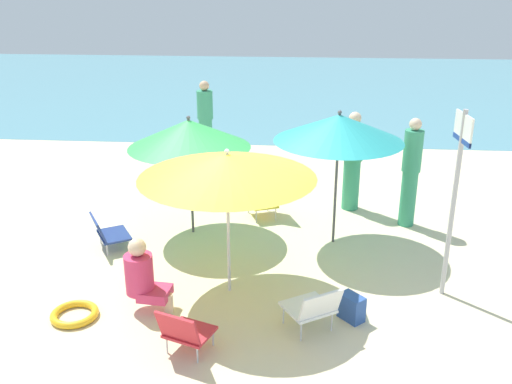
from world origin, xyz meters
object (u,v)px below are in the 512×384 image
object	(u,v)px
beach_chair_a	(107,232)
person_d	(205,121)
warning_sign	(457,179)
swim_ring	(75,314)
umbrella_yellow	(227,166)
person_b	(411,172)
person_a	(143,275)
beach_bag	(352,307)
beach_chair_d	(184,331)
person_c	(352,161)
beach_chair_b	(268,196)
umbrella_green	(189,134)
beach_chair_c	(313,307)
umbrella_teal	(339,128)

from	to	relation	value
beach_chair_a	person_d	world-z (taller)	person_d
warning_sign	swim_ring	xyz separation A→B (m)	(-4.47, -0.94, -1.50)
umbrella_yellow	person_b	size ratio (longest dim) A/B	1.22
umbrella_yellow	swim_ring	size ratio (longest dim) A/B	3.82
person_a	beach_bag	xyz separation A→B (m)	(2.47, -0.00, -0.31)
beach_chair_d	person_c	world-z (taller)	person_c
beach_chair_d	swim_ring	size ratio (longest dim) A/B	1.13
umbrella_yellow	beach_bag	bearing A→B (deg)	-19.62
beach_chair_d	person_b	size ratio (longest dim) A/B	0.36
beach_chair_b	umbrella_green	bearing A→B (deg)	10.83
beach_bag	person_d	bearing A→B (deg)	114.39
person_a	person_c	distance (m)	4.42
beach_chair_c	beach_bag	xyz separation A→B (m)	(0.46, 0.29, -0.17)
beach_chair_b	warning_sign	xyz separation A→B (m)	(2.37, -2.31, 1.19)
beach_chair_a	person_b	size ratio (longest dim) A/B	0.41
person_d	beach_bag	world-z (taller)	person_d
person_b	warning_sign	world-z (taller)	warning_sign
beach_chair_d	person_b	bearing A→B (deg)	-17.68
person_b	umbrella_green	bearing A→B (deg)	-12.85
beach_chair_c	person_a	xyz separation A→B (m)	(-2.01, 0.30, 0.14)
person_b	swim_ring	bearing A→B (deg)	12.91
umbrella_green	beach_chair_b	bearing A→B (deg)	32.78
umbrella_green	person_b	size ratio (longest dim) A/B	1.06
umbrella_green	person_c	xyz separation A→B (m)	(2.54, 1.20, -0.75)
umbrella_yellow	warning_sign	size ratio (longest dim) A/B	0.90
person_c	person_a	bearing A→B (deg)	93.44
warning_sign	beach_chair_b	bearing A→B (deg)	130.27
beach_chair_d	person_d	world-z (taller)	person_d
beach_bag	beach_chair_b	bearing A→B (deg)	111.30
beach_chair_c	person_c	distance (m)	3.87
beach_chair_b	swim_ring	xyz separation A→B (m)	(-2.09, -3.25, -0.31)
beach_chair_a	beach_chair_c	size ratio (longest dim) A/B	0.97
beach_chair_b	beach_bag	size ratio (longest dim) A/B	2.25
person_c	umbrella_green	bearing A→B (deg)	66.63
umbrella_green	warning_sign	world-z (taller)	warning_sign
umbrella_green	beach_chair_a	world-z (taller)	umbrella_green
umbrella_yellow	beach_bag	size ratio (longest dim) A/B	6.79
umbrella_green	person_c	size ratio (longest dim) A/B	1.10
person_c	warning_sign	world-z (taller)	warning_sign
beach_bag	umbrella_green	bearing A→B (deg)	135.56
swim_ring	beach_bag	world-z (taller)	beach_bag
beach_chair_a	swim_ring	size ratio (longest dim) A/B	1.29
umbrella_green	beach_chair_d	distance (m)	3.40
person_b	person_c	xyz separation A→B (m)	(-0.86, 0.63, -0.04)
beach_chair_a	swim_ring	world-z (taller)	beach_chair_a
beach_chair_b	person_a	bearing A→B (deg)	44.64
umbrella_yellow	beach_chair_b	xyz separation A→B (m)	(0.34, 2.47, -1.34)
umbrella_teal	beach_chair_d	size ratio (longest dim) A/B	3.21
swim_ring	beach_chair_a	bearing A→B (deg)	96.07
swim_ring	person_d	bearing A→B (deg)	85.07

